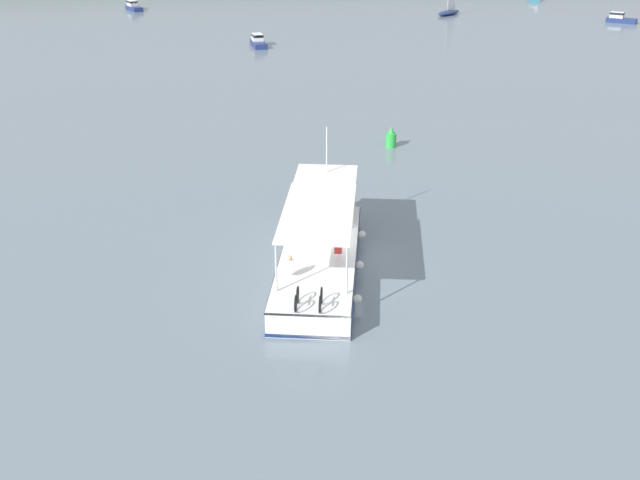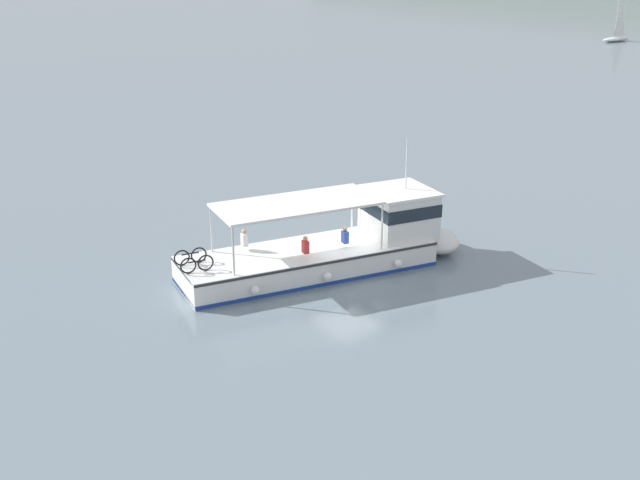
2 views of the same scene
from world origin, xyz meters
name	(u,v)px [view 1 (image 1 of 2)]	position (x,y,z in m)	size (l,w,h in m)	color
ground_plane	(335,258)	(0.00, 0.00, 0.00)	(400.00, 400.00, 0.00)	slate
ferry_main	(322,239)	(-0.59, 0.01, 1.02)	(5.78, 13.07, 5.32)	white
motorboat_off_bow	(258,41)	(0.24, 53.02, 0.54)	(1.68, 3.72, 1.26)	navy
motorboat_horizon_west	(133,6)	(-14.88, 82.54, 0.54)	(2.64, 3.82, 1.26)	navy
sailboat_near_port	(449,11)	(26.92, 72.21, 0.54)	(4.51, 4.24, 5.40)	navy
motorboat_horizon_east	(620,18)	(46.24, 62.87, 0.54)	(3.60, 3.29, 1.26)	navy
channel_buoy	(391,138)	(6.30, 16.20, 0.57)	(0.70, 0.70, 1.40)	green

